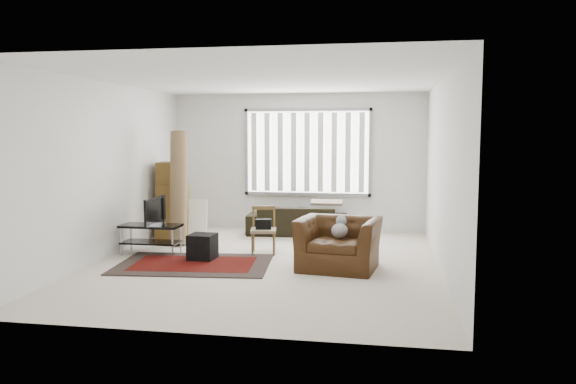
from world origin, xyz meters
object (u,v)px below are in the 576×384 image
Objects in this scene: moving_boxes at (173,203)px; sofa at (297,215)px; side_chair at (263,228)px; armchair at (339,240)px; tv_stand at (151,233)px.

moving_boxes reaches higher than sofa.
sofa is at bearing 17.19° from moving_boxes.
side_chair is at bearing -28.86° from moving_boxes.
sofa is 1.79m from side_chair.
moving_boxes is 1.12× the size of armchair.
moving_boxes is at bearing 97.69° from tv_stand.
sofa is at bearing 70.88° from side_chair.
armchair reaches higher than sofa.
tv_stand is 3.07m from armchair.
armchair is at bearing -43.26° from side_chair.
sofa is at bearing 46.32° from tv_stand.
side_chair reaches higher than tv_stand.
moving_boxes is at bearing 13.37° from sofa.
moving_boxes is at bearing 157.45° from armchair.
armchair is (3.22, -1.90, -0.23)m from moving_boxes.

